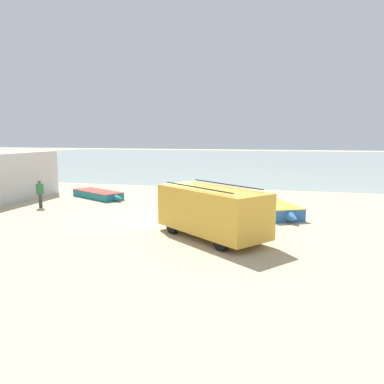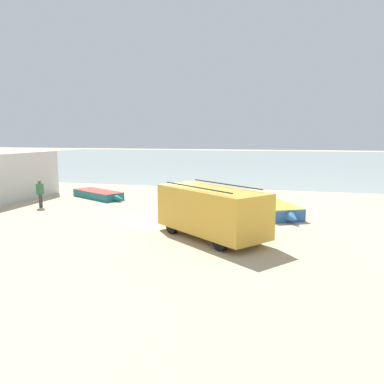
# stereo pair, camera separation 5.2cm
# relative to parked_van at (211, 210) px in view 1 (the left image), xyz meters

# --- Properties ---
(ground_plane) EXTENTS (200.00, 200.00, 0.00)m
(ground_plane) POSITION_rel_parked_van_xyz_m (-2.54, 2.66, -1.14)
(ground_plane) COLOR tan
(sea_water) EXTENTS (120.00, 80.00, 0.01)m
(sea_water) POSITION_rel_parked_van_xyz_m (-2.54, 54.66, -1.13)
(sea_water) COLOR #99A89E
(sea_water) RESTS_ON ground_plane
(parked_van) EXTENTS (5.17, 4.60, 2.18)m
(parked_van) POSITION_rel_parked_van_xyz_m (0.00, 0.00, 0.00)
(parked_van) COLOR gold
(parked_van) RESTS_ON ground_plane
(fishing_rowboat_0) EXTENTS (2.97, 3.94, 0.64)m
(fishing_rowboat_0) POSITION_rel_parked_van_xyz_m (2.45, 4.87, -0.82)
(fishing_rowboat_0) COLOR #2D66AD
(fishing_rowboat_0) RESTS_ON ground_plane
(fishing_rowboat_1) EXTENTS (3.79, 3.14, 0.68)m
(fishing_rowboat_1) POSITION_rel_parked_van_xyz_m (-2.18, 9.50, -0.80)
(fishing_rowboat_1) COLOR #234CA3
(fishing_rowboat_1) RESTS_ON ground_plane
(fishing_rowboat_2) EXTENTS (4.71, 3.16, 0.50)m
(fishing_rowboat_2) POSITION_rel_parked_van_xyz_m (-9.31, 7.78, -0.89)
(fishing_rowboat_2) COLOR #1E757F
(fishing_rowboat_2) RESTS_ON ground_plane
(fisherman_0) EXTENTS (0.42, 0.42, 1.62)m
(fisherman_0) POSITION_rel_parked_van_xyz_m (-10.98, 3.95, -0.17)
(fisherman_0) COLOR #38383D
(fisherman_0) RESTS_ON ground_plane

